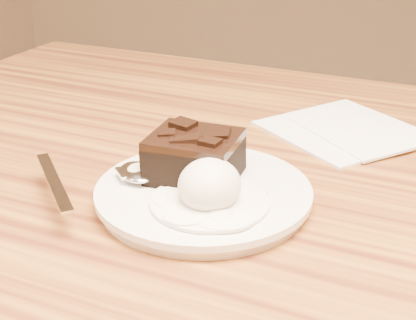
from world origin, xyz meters
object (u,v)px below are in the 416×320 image
at_px(plate, 203,196).
at_px(spoon, 137,174).
at_px(ice_cream_scoop, 210,185).
at_px(brownie, 195,160).
at_px(napkin, 343,129).

height_order(plate, spoon, spoon).
xyz_separation_m(plate, ice_cream_scoop, (0.02, -0.03, 0.03)).
bearing_deg(ice_cream_scoop, brownie, 129.44).
xyz_separation_m(brownie, spoon, (-0.05, -0.02, -0.01)).
height_order(plate, ice_cream_scoop, ice_cream_scoop).
bearing_deg(plate, brownie, 136.07).
bearing_deg(napkin, spoon, -120.14).
xyz_separation_m(plate, spoon, (-0.06, -0.01, 0.01)).
relative_size(ice_cream_scoop, napkin, 0.37).
relative_size(plate, spoon, 1.07).
height_order(brownie, ice_cream_scoop, ice_cream_scoop).
distance_m(plate, spoon, 0.07).
bearing_deg(napkin, plate, -108.04).
bearing_deg(spoon, brownie, -20.25).
bearing_deg(ice_cream_scoop, plate, 124.70).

